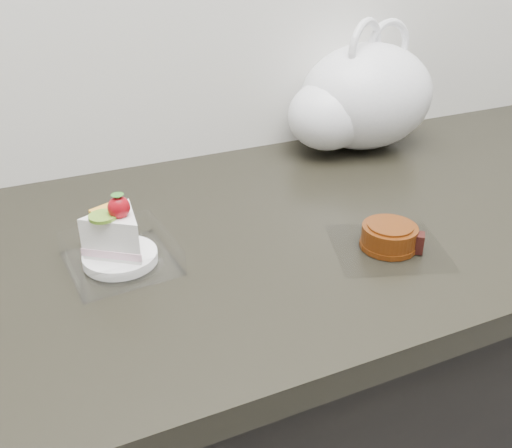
% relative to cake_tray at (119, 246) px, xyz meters
% --- Properties ---
extents(counter, '(2.04, 0.64, 0.90)m').
position_rel_cake_tray_xyz_m(counter, '(0.21, 0.02, -0.48)').
color(counter, black).
rests_on(counter, ground).
extents(cake_tray, '(0.15, 0.15, 0.11)m').
position_rel_cake_tray_xyz_m(cake_tray, '(0.00, 0.00, 0.00)').
color(cake_tray, white).
rests_on(cake_tray, counter).
extents(mooncake_wrap, '(0.20, 0.19, 0.04)m').
position_rel_cake_tray_xyz_m(mooncake_wrap, '(0.36, -0.11, -0.01)').
color(mooncake_wrap, white).
rests_on(mooncake_wrap, counter).
extents(plastic_bag, '(0.35, 0.29, 0.25)m').
position_rel_cake_tray_xyz_m(plastic_bag, '(0.53, 0.24, 0.07)').
color(plastic_bag, white).
rests_on(plastic_bag, counter).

